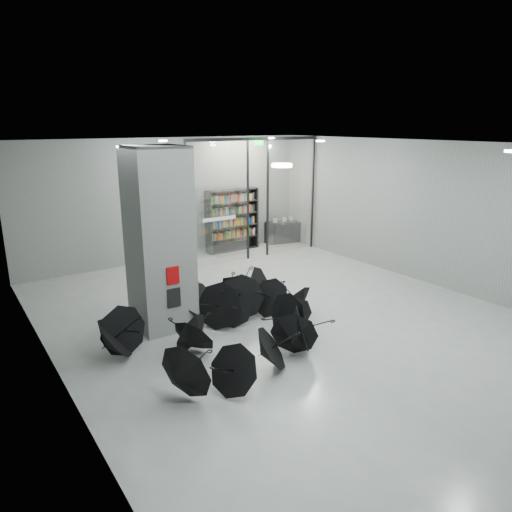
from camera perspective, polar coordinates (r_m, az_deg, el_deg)
room at (r=9.91m, az=6.36°, el=6.36°), size 14.00×14.02×4.01m
column at (r=10.48m, az=-11.57°, el=1.93°), size 1.20×1.20×4.00m
fire_cabinet at (r=10.10m, az=-9.99°, el=-2.33°), size 0.28×0.04×0.38m
info_panel at (r=10.27m, az=-9.86°, el=-4.99°), size 0.30×0.03×0.42m
exit_sign at (r=15.47m, az=0.36°, el=13.44°), size 0.30×0.06×0.15m
glass_partition at (r=15.78m, az=-0.09°, el=7.51°), size 5.06×0.08×4.00m
bookshelf at (r=16.92m, az=-2.88°, el=4.33°), size 2.00×0.42×2.20m
shop_counter at (r=18.20m, az=3.21°, el=2.91°), size 1.45×0.85×0.82m
umbrella_cluster at (r=10.39m, az=-3.10°, el=-7.75°), size 5.64×4.74×1.29m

